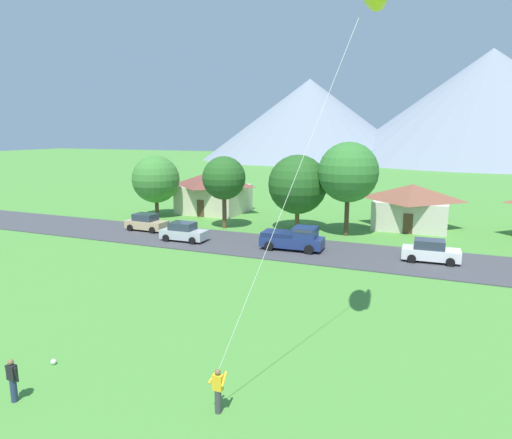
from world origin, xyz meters
TOP-DOWN VIEW (x-y plane):
  - road_strip at (0.00, 30.90)m, footprint 160.00×7.97m
  - mountain_east_ridge at (-37.58, 155.32)m, footprint 75.20×75.20m
  - mountain_far_east_ridge at (19.62, 164.35)m, footprint 97.44×97.44m
  - house_left_center at (-17.02, 44.36)m, footprint 7.96×7.34m
  - house_right_center at (6.02, 44.39)m, footprint 7.70×7.67m
  - tree_near_left at (-11.64, 36.43)m, footprint 4.41×4.41m
  - tree_left_of_center at (-4.47, 38.47)m, footprint 5.90×5.90m
  - tree_center at (-21.82, 39.17)m, footprint 5.45×5.45m
  - tree_near_right at (0.65, 37.87)m, footprint 5.66×5.66m
  - parked_car_silver_west_end at (-12.39, 29.72)m, footprint 4.23×2.13m
  - parked_car_tan_mid_west at (-18.16, 32.08)m, footprint 4.26×2.20m
  - parked_car_white_east_end at (8.48, 31.15)m, footprint 4.28×2.23m
  - pickup_truck_navy_west_side at (-2.21, 30.50)m, footprint 5.29×2.52m
  - watcher_person at (-4.89, 5.63)m, footprint 0.56×0.24m
  - soccer_ball at (-5.72, 8.26)m, footprint 0.24×0.24m

SIDE VIEW (x-z plane):
  - road_strip at x=0.00m, z-range 0.00..0.08m
  - soccer_ball at x=-5.72m, z-range 0.00..0.24m
  - parked_car_silver_west_end at x=-12.39m, z-range 0.03..1.71m
  - parked_car_tan_mid_west at x=-18.16m, z-range 0.03..1.71m
  - parked_car_white_east_end at x=8.48m, z-range 0.03..1.71m
  - watcher_person at x=-4.89m, z-range 0.04..1.71m
  - pickup_truck_navy_west_side at x=-2.21m, z-range 0.06..2.06m
  - house_right_center at x=6.02m, z-range 0.08..4.56m
  - house_left_center at x=-17.02m, z-range 0.09..5.22m
  - tree_center at x=-21.82m, z-range 0.82..7.93m
  - tree_left_of_center at x=-4.47m, z-range 0.83..8.40m
  - tree_near_left at x=-11.64m, z-range 1.46..8.84m
  - tree_near_right at x=0.65m, z-range 1.60..10.49m
  - mountain_east_ridge at x=-37.58m, z-range 0.00..27.77m
  - mountain_far_east_ridge at x=19.62m, z-range 0.00..35.63m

